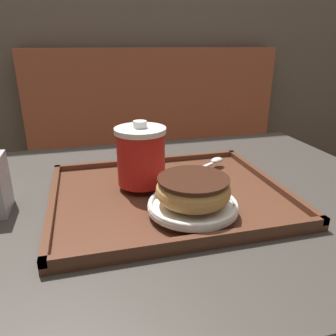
{
  "coord_description": "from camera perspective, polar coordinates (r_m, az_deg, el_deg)",
  "views": [
    {
      "loc": [
        -0.12,
        -0.58,
        1.02
      ],
      "look_at": [
        0.02,
        -0.02,
        0.8
      ],
      "focal_mm": 35.0,
      "sensor_mm": 36.0,
      "label": 1
    }
  ],
  "objects": [
    {
      "name": "wall_behind",
      "position": [
        1.69,
        -11.53,
        26.68
      ],
      "size": [
        8.0,
        0.05,
        2.4
      ],
      "color": "brown",
      "rests_on": "ground_plane"
    },
    {
      "name": "booth_bench",
      "position": [
        1.65,
        -0.9,
        -4.35
      ],
      "size": [
        1.23,
        0.44,
        1.0
      ],
      "color": "brown",
      "rests_on": "ground_plane"
    },
    {
      "name": "cafe_table",
      "position": [
        0.74,
        -2.17,
        -15.81
      ],
      "size": [
        1.04,
        0.75,
        0.74
      ],
      "color": "#38332D",
      "rests_on": "ground_plane"
    },
    {
      "name": "serving_tray",
      "position": [
        0.64,
        0.0,
        -4.72
      ],
      "size": [
        0.44,
        0.36,
        0.02
      ],
      "color": "#512D1E",
      "rests_on": "cafe_table"
    },
    {
      "name": "coffee_cup_front",
      "position": [
        0.64,
        -4.73,
        2.19
      ],
      "size": [
        0.1,
        0.1,
        0.13
      ],
      "color": "red",
      "rests_on": "serving_tray"
    },
    {
      "name": "plate_with_chocolate_donut",
      "position": [
        0.56,
        4.32,
        -6.41
      ],
      "size": [
        0.15,
        0.15,
        0.01
      ],
      "color": "white",
      "rests_on": "serving_tray"
    },
    {
      "name": "donut_chocolate_glazed",
      "position": [
        0.54,
        4.4,
        -3.74
      ],
      "size": [
        0.12,
        0.12,
        0.04
      ],
      "color": "tan",
      "rests_on": "plate_with_chocolate_donut"
    },
    {
      "name": "spoon",
      "position": [
        0.76,
        7.45,
        0.88
      ],
      "size": [
        0.14,
        0.09,
        0.01
      ],
      "rotation": [
        0.0,
        0.0,
        0.56
      ],
      "color": "silver",
      "rests_on": "serving_tray"
    }
  ]
}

